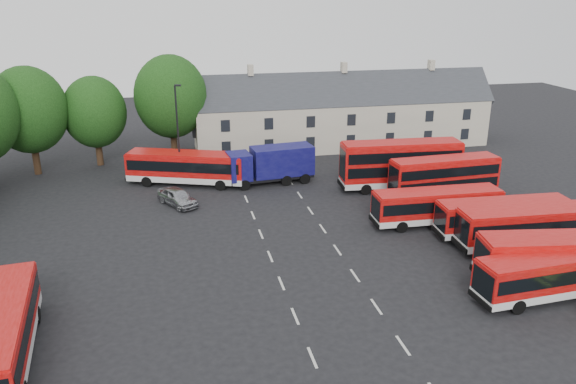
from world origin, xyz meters
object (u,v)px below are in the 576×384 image
Objects in this scene: box_truck at (272,163)px; bus_dd_south at (444,177)px; bus_row_a at (556,272)px; bus_west at (3,331)px; lamppost at (178,132)px; silver_car at (177,197)px.

bus_dd_south is at bearing -36.32° from box_truck.
bus_dd_south is (1.21, 17.08, 0.56)m from bus_row_a.
bus_dd_south is 0.92× the size of bus_west.
bus_row_a is 1.04× the size of bus_dd_south.
lamppost is (-21.58, 26.90, 3.45)m from bus_row_a.
bus_west is 30.96m from box_truck.
bus_west is (-31.23, 0.22, 0.08)m from bus_row_a.
bus_dd_south reaches higher than box_truck.
bus_west is 2.39× the size of silver_car.
box_truck is 0.88× the size of lamppost.
bus_dd_south reaches higher than bus_row_a.
bus_row_a is 1.21× the size of box_truck.
bus_row_a is at bearing -51.26° from lamppost.
lamppost reaches higher than box_truck.
bus_dd_south is at bearing 82.35° from bus_row_a.
bus_row_a is 2.28× the size of silver_car.
box_truck is 1.89× the size of silver_car.
box_truck is 10.21m from silver_car.
bus_west is 28.57m from lamppost.
bus_row_a is 28.26m from box_truck.
bus_row_a is at bearing -96.71° from bus_dd_south.
box_truck is at bearing -42.02° from bus_west.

